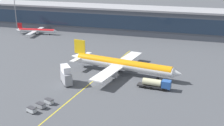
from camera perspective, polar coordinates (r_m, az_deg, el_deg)
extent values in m
plane|color=#47494F|center=(99.01, -3.61, -4.05)|extent=(700.00, 700.00, 0.00)
cube|color=yellow|center=(101.07, -3.76, -3.56)|extent=(6.99, 79.74, 0.01)
cube|color=#424751|center=(170.76, 5.62, 8.10)|extent=(215.59, 19.35, 13.75)
cube|color=#1E2D42|center=(161.27, 4.91, 7.73)|extent=(209.12, 0.16, 7.70)
cube|color=#99999E|center=(169.55, 5.70, 10.55)|extent=(219.90, 19.74, 1.00)
cylinder|color=white|center=(106.38, 2.09, -0.35)|extent=(37.53, 9.61, 3.63)
cylinder|color=orange|center=(106.27, 2.09, -0.18)|extent=(36.77, 9.35, 3.49)
cone|color=white|center=(100.35, 12.55, -2.01)|extent=(4.14, 3.99, 3.45)
cone|color=white|center=(115.58, -7.05, 1.29)|extent=(4.80, 3.75, 3.09)
cube|color=gold|center=(113.36, -6.31, 3.17)|extent=(4.72, 1.12, 5.45)
cube|color=white|center=(117.17, -5.08, 1.70)|extent=(2.91, 6.06, 0.24)
cube|color=white|center=(111.35, -7.02, 0.70)|extent=(2.91, 6.06, 0.24)
cube|color=white|center=(115.45, 3.40, 1.05)|extent=(7.27, 16.29, 0.40)
cube|color=white|center=(98.90, -1.02, -2.02)|extent=(7.27, 16.29, 0.40)
cylinder|color=#939399|center=(113.01, 3.28, -0.04)|extent=(3.08, 2.42, 2.00)
cylinder|color=#939399|center=(101.30, 0.22, -2.29)|extent=(3.08, 2.42, 2.00)
cylinder|color=black|center=(103.00, 8.92, -3.02)|extent=(1.05, 0.56, 1.00)
cylinder|color=slate|center=(102.69, 8.95, -2.58)|extent=(0.20, 0.20, 1.70)
cylinder|color=black|center=(109.67, 1.36, -1.41)|extent=(1.05, 0.56, 1.00)
cylinder|color=slate|center=(109.38, 1.36, -0.99)|extent=(0.20, 0.20, 1.70)
cylinder|color=black|center=(106.91, 0.61, -1.95)|extent=(1.05, 0.56, 1.00)
cylinder|color=slate|center=(106.61, 0.61, -1.53)|extent=(0.20, 0.20, 1.70)
cube|color=#232326|center=(96.01, 7.92, -4.48)|extent=(10.15, 3.18, 0.50)
cube|color=#26519E|center=(94.75, 10.55, -4.13)|extent=(2.96, 2.69, 2.50)
cube|color=black|center=(94.37, 11.31, -3.94)|extent=(0.32, 2.31, 1.12)
cylinder|color=beige|center=(95.54, 7.79, -3.71)|extent=(6.14, 2.60, 2.20)
cylinder|color=black|center=(96.50, 10.30, -4.65)|extent=(1.02, 0.42, 1.00)
cylinder|color=black|center=(94.35, 10.02, -5.19)|extent=(1.02, 0.42, 1.00)
cylinder|color=black|center=(97.23, 7.91, -4.33)|extent=(1.02, 0.42, 1.00)
cylinder|color=black|center=(95.10, 7.57, -4.86)|extent=(1.02, 0.42, 1.00)
cylinder|color=black|center=(97.67, 6.71, -4.16)|extent=(1.02, 0.42, 1.00)
cylinder|color=black|center=(95.55, 6.34, -4.69)|extent=(1.02, 0.42, 1.00)
cube|color=gray|center=(99.25, -8.89, -2.82)|extent=(6.24, 6.84, 3.80)
cube|color=silver|center=(98.50, -9.02, -1.13)|extent=(5.07, 5.45, 2.20)
cylinder|color=black|center=(98.06, -7.86, -4.25)|extent=(0.57, 0.62, 0.60)
cylinder|color=black|center=(97.59, -9.14, -4.43)|extent=(0.57, 0.62, 0.60)
cylinder|color=black|center=(102.34, -8.54, -3.27)|extent=(0.57, 0.62, 0.60)
cylinder|color=black|center=(101.89, -9.77, -3.44)|extent=(0.57, 0.62, 0.60)
cube|color=#B2B7BC|center=(83.31, -15.36, -8.82)|extent=(2.94, 2.23, 1.10)
cube|color=#333338|center=(83.00, -15.41, -8.39)|extent=(2.99, 2.27, 0.10)
cylinder|color=black|center=(83.89, -16.19, -9.12)|extent=(0.38, 0.22, 0.36)
cylinder|color=black|center=(84.70, -15.40, -8.76)|extent=(0.38, 0.22, 0.36)
cylinder|color=black|center=(82.43, -15.26, -9.56)|extent=(0.38, 0.22, 0.36)
cylinder|color=black|center=(83.25, -14.47, -9.19)|extent=(0.38, 0.22, 0.36)
cube|color=gray|center=(85.11, -13.71, -8.06)|extent=(2.94, 2.23, 1.10)
cube|color=#333338|center=(84.80, -13.75, -7.64)|extent=(2.99, 2.27, 0.10)
cylinder|color=black|center=(85.65, -14.53, -8.36)|extent=(0.38, 0.22, 0.36)
cylinder|color=black|center=(86.50, -13.78, -8.01)|extent=(0.38, 0.22, 0.36)
cylinder|color=black|center=(84.21, -13.59, -8.77)|extent=(0.38, 0.22, 0.36)
cylinder|color=black|center=(85.08, -12.83, -8.41)|extent=(0.38, 0.22, 0.36)
cube|color=#B2B7BC|center=(86.98, -12.14, -7.32)|extent=(2.94, 2.23, 1.10)
cube|color=#333338|center=(86.68, -12.17, -6.91)|extent=(2.99, 2.27, 0.10)
cylinder|color=black|center=(87.48, -12.94, -7.63)|extent=(0.38, 0.22, 0.36)
cylinder|color=black|center=(88.37, -12.22, -7.29)|extent=(0.38, 0.22, 0.36)
cylinder|color=black|center=(86.08, -12.00, -8.01)|extent=(0.38, 0.22, 0.36)
cylinder|color=black|center=(86.98, -11.28, -7.66)|extent=(0.38, 0.22, 0.36)
cylinder|color=silver|center=(173.23, -14.43, 6.13)|extent=(21.44, 4.77, 2.08)
cylinder|color=red|center=(173.19, -14.43, 6.19)|extent=(21.00, 4.63, 2.00)
cone|color=silver|center=(168.93, -10.87, 6.07)|extent=(2.31, 2.22, 1.97)
cone|color=silver|center=(178.17, -17.84, 6.23)|extent=(2.70, 2.07, 1.77)
cube|color=red|center=(177.09, -17.53, 6.98)|extent=(2.71, 0.54, 3.12)
cube|color=silver|center=(179.12, -17.01, 6.41)|extent=(1.52, 3.44, 0.13)
cube|color=silver|center=(175.51, -17.61, 6.10)|extent=(1.52, 3.44, 0.13)
cube|color=silver|center=(178.52, -13.96, 6.48)|extent=(3.76, 9.23, 0.22)
cube|color=silver|center=(168.72, -15.43, 5.66)|extent=(3.76, 9.23, 0.22)
cylinder|color=#939399|center=(177.01, -13.98, 6.13)|extent=(1.73, 1.34, 1.14)
cylinder|color=#939399|center=(170.07, -15.01, 5.54)|extent=(1.73, 1.34, 1.14)
cylinder|color=black|center=(170.65, -12.01, 5.50)|extent=(0.57, 0.29, 0.55)
cylinder|color=slate|center=(170.54, -12.02, 5.67)|extent=(0.11, 0.11, 1.04)
cylinder|color=black|center=(174.97, -14.64, 5.63)|extent=(0.57, 0.29, 0.55)
cylinder|color=slate|center=(174.86, -14.66, 5.79)|extent=(0.11, 0.11, 1.04)
cylinder|color=black|center=(173.31, -14.89, 5.49)|extent=(0.57, 0.29, 0.55)
cylinder|color=slate|center=(173.20, -14.91, 5.65)|extent=(0.11, 0.11, 1.04)
cylinder|color=gray|center=(188.88, -18.32, 9.71)|extent=(0.44, 0.44, 22.99)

